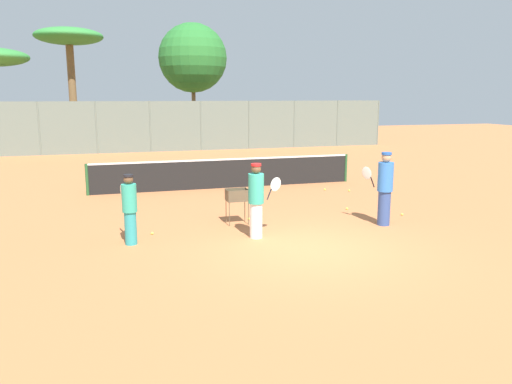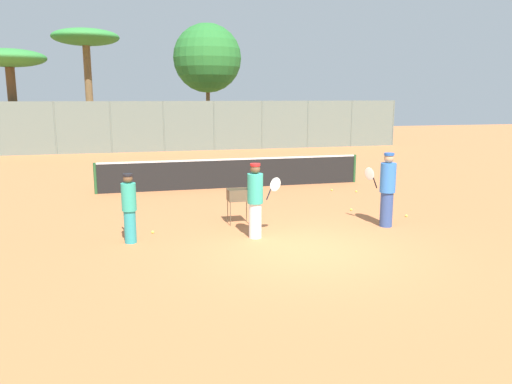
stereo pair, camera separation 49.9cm
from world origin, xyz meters
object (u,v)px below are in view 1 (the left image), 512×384
object	(u,v)px
player_red_cap	(256,200)
ball_cart	(236,198)
tennis_net	(226,173)
player_yellow_shirt	(385,188)
player_white_outfit	(130,208)

from	to	relation	value
player_red_cap	ball_cart	size ratio (longest dim) A/B	1.92
tennis_net	player_red_cap	xyz separation A→B (m)	(-0.83, -6.48, 0.36)
tennis_net	player_yellow_shirt	distance (m)	6.85
player_white_outfit	tennis_net	bearing A→B (deg)	-45.37
tennis_net	player_white_outfit	xyz separation A→B (m)	(-3.68, -6.17, 0.27)
player_white_outfit	player_yellow_shirt	xyz separation A→B (m)	(6.33, -0.14, 0.15)
player_red_cap	player_yellow_shirt	distance (m)	3.48
tennis_net	player_yellow_shirt	bearing A→B (deg)	-67.24
player_red_cap	player_yellow_shirt	world-z (taller)	player_yellow_shirt
player_white_outfit	player_red_cap	world-z (taller)	player_red_cap
player_yellow_shirt	ball_cart	bearing A→B (deg)	43.59
tennis_net	player_white_outfit	distance (m)	7.19
tennis_net	player_red_cap	size ratio (longest dim) A/B	5.48
tennis_net	player_white_outfit	bearing A→B (deg)	-120.84
player_white_outfit	player_red_cap	bearing A→B (deg)	-110.88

